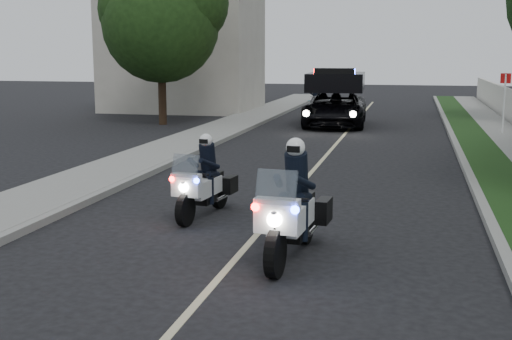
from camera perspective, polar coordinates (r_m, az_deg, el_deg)
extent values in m
plane|color=black|center=(10.30, -2.00, -7.95)|extent=(120.00, 120.00, 0.00)
cube|color=gray|center=(19.75, 17.54, 0.52)|extent=(0.20, 60.00, 0.15)
cube|color=#193814|center=(19.81, 19.56, 0.45)|extent=(1.20, 60.00, 0.16)
cube|color=gray|center=(20.80, -5.59, 1.41)|extent=(0.20, 60.00, 0.15)
cube|color=gray|center=(21.18, -8.40, 1.51)|extent=(2.00, 60.00, 0.16)
cube|color=#A8A396|center=(37.62, -6.29, 10.47)|extent=(8.00, 6.00, 7.00)
cube|color=#BFB78C|center=(19.87, 5.67, 0.80)|extent=(0.12, 50.00, 0.01)
imported|color=black|center=(29.64, 6.83, 3.81)|extent=(2.91, 5.78, 2.75)
imported|color=black|center=(33.30, 5.11, 4.52)|extent=(0.63, 1.72, 0.90)
imported|color=black|center=(33.30, 5.11, 4.52)|extent=(0.60, 0.43, 1.60)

